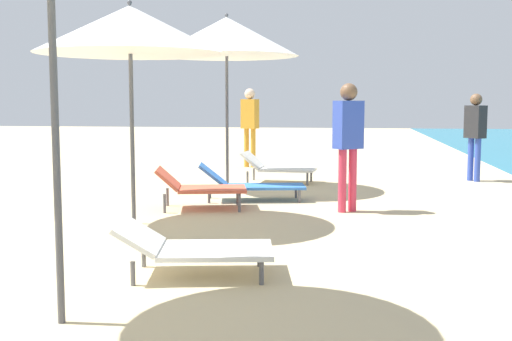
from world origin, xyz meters
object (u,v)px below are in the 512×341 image
object	(u,v)px
lounger_farthest_shoreside	(277,167)
person_walking_near	(475,128)
person_walking_mid	(250,119)
lounger_third_shoreside	(194,247)
lounger_fourth_shoreside	(199,186)
lounger_farthest_inland	(250,183)
person_walking_far	(348,134)
umbrella_farthest	(227,37)
umbrella_fourth	(130,30)

from	to	relation	value
lounger_farthest_shoreside	person_walking_near	world-z (taller)	person_walking_near
lounger_farthest_shoreside	person_walking_mid	world-z (taller)	person_walking_mid
lounger_third_shoreside	lounger_fourth_shoreside	size ratio (longest dim) A/B	1.04
lounger_fourth_shoreside	lounger_farthest_inland	bearing A→B (deg)	43.71
person_walking_near	person_walking_far	xyz separation A→B (m)	(-2.31, -3.74, 0.06)
lounger_farthest_inland	person_walking_near	bearing A→B (deg)	27.49
umbrella_farthest	lounger_farthest_inland	xyz separation A→B (m)	(0.57, -1.14, -2.28)
lounger_farthest_inland	person_walking_mid	world-z (taller)	person_walking_mid
lounger_fourth_shoreside	lounger_farthest_shoreside	xyz separation A→B (m)	(0.73, 3.06, -0.03)
lounger_fourth_shoreside	umbrella_farthest	bearing A→B (deg)	77.33
person_walking_mid	lounger_farthest_inland	bearing A→B (deg)	29.77
umbrella_farthest	person_walking_mid	bearing A→B (deg)	93.30
lounger_third_shoreside	umbrella_farthest	xyz separation A→B (m)	(-0.76, 5.33, 2.29)
umbrella_fourth	person_walking_far	world-z (taller)	umbrella_fourth
person_walking_far	lounger_farthest_inland	bearing A→B (deg)	-155.43
lounger_farthest_shoreside	lounger_farthest_inland	xyz separation A→B (m)	(-0.16, -2.20, -0.03)
person_walking_mid	person_walking_far	distance (m)	6.11
person_walking_far	umbrella_fourth	bearing A→B (deg)	-101.12
umbrella_fourth	lounger_farthest_shoreside	world-z (taller)	umbrella_fourth
person_walking_mid	person_walking_near	bearing A→B (deg)	87.51
lounger_third_shoreside	umbrella_farthest	bearing A→B (deg)	88.09
umbrella_farthest	lounger_farthest_inland	bearing A→B (deg)	-63.57
lounger_farthest_shoreside	lounger_farthest_inland	size ratio (longest dim) A/B	0.82
lounger_fourth_shoreside	person_walking_mid	distance (m)	5.82
umbrella_fourth	person_walking_mid	size ratio (longest dim) A/B	1.50
umbrella_farthest	person_walking_near	world-z (taller)	umbrella_farthest
lounger_farthest_inland	person_walking_far	size ratio (longest dim) A/B	0.96
lounger_fourth_shoreside	person_walking_mid	size ratio (longest dim) A/B	0.76
lounger_third_shoreside	lounger_farthest_inland	size ratio (longest dim) A/B	0.85
umbrella_farthest	person_walking_near	bearing A→B (deg)	22.88
lounger_fourth_shoreside	person_walking_near	bearing A→B (deg)	28.84
umbrella_fourth	person_walking_mid	distance (m)	7.06
person_walking_far	lounger_fourth_shoreside	bearing A→B (deg)	-125.02
lounger_third_shoreside	person_walking_near	xyz separation A→B (m)	(3.57, 7.16, 0.73)
lounger_fourth_shoreside	lounger_farthest_inland	xyz separation A→B (m)	(0.57, 0.86, -0.05)
person_walking_near	person_walking_far	world-z (taller)	person_walking_far
lounger_farthest_shoreside	person_walking_mid	size ratio (longest dim) A/B	0.77
lounger_farthest_shoreside	person_walking_mid	bearing A→B (deg)	112.63
umbrella_fourth	person_walking_mid	bearing A→B (deg)	87.41
person_walking_mid	umbrella_fourth	bearing A→B (deg)	18.09
lounger_farthest_shoreside	person_walking_near	distance (m)	3.75
umbrella_fourth	lounger_farthest_shoreside	distance (m)	4.86
lounger_farthest_shoreside	umbrella_fourth	bearing A→B (deg)	-103.05
umbrella_fourth	umbrella_farthest	world-z (taller)	umbrella_farthest
umbrella_farthest	umbrella_fourth	bearing A→B (deg)	-99.52
lounger_farthest_shoreside	lounger_farthest_inland	bearing A→B (deg)	-90.57
umbrella_farthest	lounger_farthest_inland	size ratio (longest dim) A/B	1.76
person_walking_mid	lounger_fourth_shoreside	bearing A→B (deg)	22.82
lounger_third_shoreside	lounger_farthest_shoreside	xyz separation A→B (m)	(-0.03, 6.39, 0.04)
umbrella_fourth	person_walking_near	world-z (taller)	umbrella_fourth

